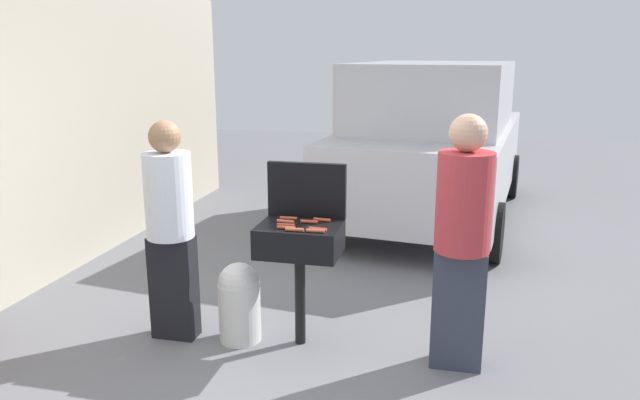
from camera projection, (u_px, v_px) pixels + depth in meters
The scene contains 17 objects.
ground_plane at pixel (291, 353), 4.44m from camera, with size 24.00×24.00×0.00m, color slate.
house_wall_side at pixel (37, 130), 5.63m from camera, with size 0.24×8.00×2.89m, color #B2A893.
bbq_grill at pixel (300, 244), 4.41m from camera, with size 0.60×0.44×0.93m.
grill_lid_open at pixel (307, 190), 4.53m from camera, with size 0.60×0.05×0.42m, color black.
hot_dog_0 at pixel (295, 230), 4.22m from camera, with size 0.03×0.03×0.13m, color #C6593D.
hot_dog_1 at pixel (309, 222), 4.41m from camera, with size 0.03×0.03×0.13m, color #AD4228.
hot_dog_2 at pixel (318, 229), 4.23m from camera, with size 0.03×0.03×0.13m, color #AD4228.
hot_dog_3 at pixel (286, 228), 4.26m from camera, with size 0.03×0.03×0.13m, color #AD4228.
hot_dog_4 at pixel (316, 231), 4.19m from camera, with size 0.03×0.03×0.13m, color #C6593D.
hot_dog_5 at pixel (286, 225), 4.33m from camera, with size 0.03×0.03×0.13m, color #AD4228.
hot_dog_6 at pixel (322, 220), 4.46m from camera, with size 0.03×0.03×0.13m, color #AD4228.
hot_dog_7 at pixel (289, 218), 4.50m from camera, with size 0.03×0.03×0.13m, color #AD4228.
hot_dog_8 at pixel (286, 221), 4.42m from camera, with size 0.03×0.03×0.13m, color #C6593D.
propane_tank at pixel (239, 300), 4.57m from camera, with size 0.32×0.32×0.62m.
person_left at pixel (170, 223), 4.49m from camera, with size 0.35×0.35×1.68m.
person_right at pixel (462, 235), 4.04m from camera, with size 0.37×0.37×1.77m.
parked_minivan at pixel (433, 141), 7.77m from camera, with size 2.49×4.61×2.02m.
Camera 1 is at (1.12, -3.89, 2.16)m, focal length 33.85 mm.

